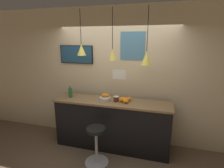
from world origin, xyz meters
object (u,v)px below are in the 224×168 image
(fruit_bowl, at_px, (105,98))
(juice_bottle, at_px, (70,93))
(bar_stool, at_px, (96,141))
(mounted_tv, at_px, (76,54))
(spread_jar, at_px, (116,99))

(fruit_bowl, xyz_separation_m, juice_bottle, (-0.77, -0.01, 0.05))
(bar_stool, bearing_deg, juice_bottle, 144.11)
(bar_stool, bearing_deg, mounted_tv, 130.01)
(bar_stool, height_order, fruit_bowl, fruit_bowl)
(spread_jar, height_order, mounted_tv, mounted_tv)
(juice_bottle, bearing_deg, spread_jar, -0.00)
(fruit_bowl, relative_size, juice_bottle, 0.92)
(fruit_bowl, bearing_deg, juice_bottle, -179.53)
(bar_stool, height_order, juice_bottle, juice_bottle)
(mounted_tv, bearing_deg, bar_stool, -49.99)
(juice_bottle, distance_m, spread_jar, 1.01)
(bar_stool, height_order, mounted_tv, mounted_tv)
(juice_bottle, bearing_deg, mounted_tv, 89.81)
(juice_bottle, relative_size, spread_jar, 2.24)
(bar_stool, distance_m, mounted_tv, 1.91)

